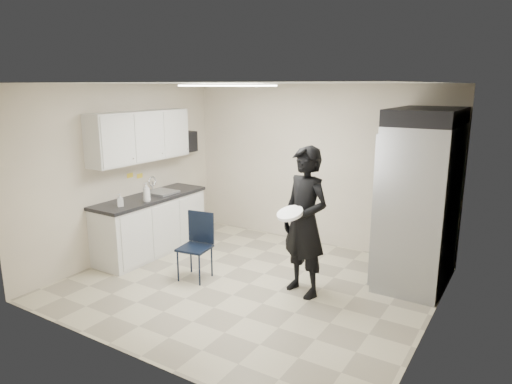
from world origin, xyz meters
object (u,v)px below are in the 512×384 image
Objects in this scene: lower_counter at (151,226)px; man_tuxedo at (305,222)px; commercial_fridge at (420,205)px; folding_chair at (195,248)px.

man_tuxedo is at bearing -1.18° from lower_counter.
lower_counter is at bearing -164.12° from commercial_fridge.
folding_chair is 0.47× the size of man_tuxedo.
commercial_fridge reaches higher than folding_chair.
man_tuxedo is at bearing -134.47° from commercial_fridge.
folding_chair is at bearing -149.23° from commercial_fridge.
lower_counter is at bearing 151.86° from folding_chair.
folding_chair is 1.57m from man_tuxedo.
commercial_fridge is at bearing 64.69° from man_tuxedo.
folding_chair is at bearing -19.76° from lower_counter.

